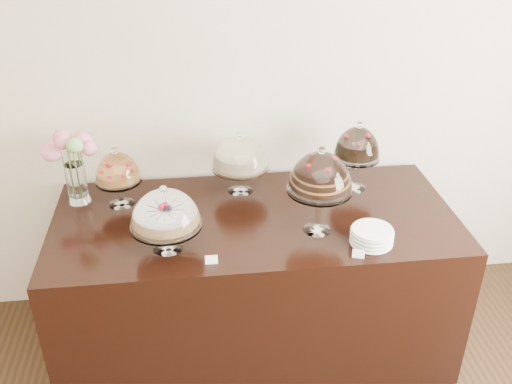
{
  "coord_description": "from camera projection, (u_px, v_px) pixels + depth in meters",
  "views": [
    {
      "loc": [
        -0.49,
        -0.18,
        2.55
      ],
      "look_at": [
        -0.17,
        2.4,
        1.08
      ],
      "focal_mm": 40.0,
      "sensor_mm": 36.0,
      "label": 1
    }
  ],
  "objects": [
    {
      "name": "cake_stand_sugar_sponge",
      "position": [
        165.0,
        212.0,
        2.75
      ],
      "size": [
        0.35,
        0.35,
        0.36
      ],
      "color": "white",
      "rests_on": "display_counter"
    },
    {
      "name": "flower_vase",
      "position": [
        72.0,
        158.0,
        3.15
      ],
      "size": [
        0.3,
        0.3,
        0.43
      ],
      "color": "white",
      "rests_on": "display_counter"
    },
    {
      "name": "plate_stack",
      "position": [
        372.0,
        236.0,
        2.87
      ],
      "size": [
        0.21,
        0.21,
        0.08
      ],
      "color": "white",
      "rests_on": "display_counter"
    },
    {
      "name": "wall_back",
      "position": [
        273.0,
        77.0,
        3.31
      ],
      "size": [
        5.0,
        0.04,
        3.0
      ],
      "primitive_type": "cube",
      "color": "beige",
      "rests_on": "ground"
    },
    {
      "name": "cake_stand_cheesecake",
      "position": [
        240.0,
        155.0,
        3.26
      ],
      "size": [
        0.33,
        0.33,
        0.38
      ],
      "color": "white",
      "rests_on": "display_counter"
    },
    {
      "name": "price_card_right",
      "position": [
        358.0,
        254.0,
        2.77
      ],
      "size": [
        0.06,
        0.03,
        0.04
      ],
      "primitive_type": "cube",
      "rotation": [
        -0.21,
        0.0,
        -0.31
      ],
      "color": "white",
      "rests_on": "display_counter"
    },
    {
      "name": "cake_stand_dark_choco",
      "position": [
        357.0,
        146.0,
        3.26
      ],
      "size": [
        0.27,
        0.27,
        0.42
      ],
      "color": "white",
      "rests_on": "display_counter"
    },
    {
      "name": "cake_stand_fruit_tart",
      "position": [
        117.0,
        170.0,
        3.13
      ],
      "size": [
        0.25,
        0.25,
        0.35
      ],
      "color": "white",
      "rests_on": "display_counter"
    },
    {
      "name": "price_card_left",
      "position": [
        211.0,
        260.0,
        2.73
      ],
      "size": [
        0.06,
        0.02,
        0.04
      ],
      "primitive_type": "cube",
      "rotation": [
        -0.21,
        0.0,
        -0.02
      ],
      "color": "white",
      "rests_on": "display_counter"
    },
    {
      "name": "display_counter",
      "position": [
        255.0,
        281.0,
        3.34
      ],
      "size": [
        2.2,
        1.0,
        0.9
      ],
      "primitive_type": "cube",
      "color": "black",
      "rests_on": "ground"
    },
    {
      "name": "cake_stand_choco_layer",
      "position": [
        320.0,
        175.0,
        2.84
      ],
      "size": [
        0.33,
        0.33,
        0.48
      ],
      "color": "white",
      "rests_on": "display_counter"
    }
  ]
}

